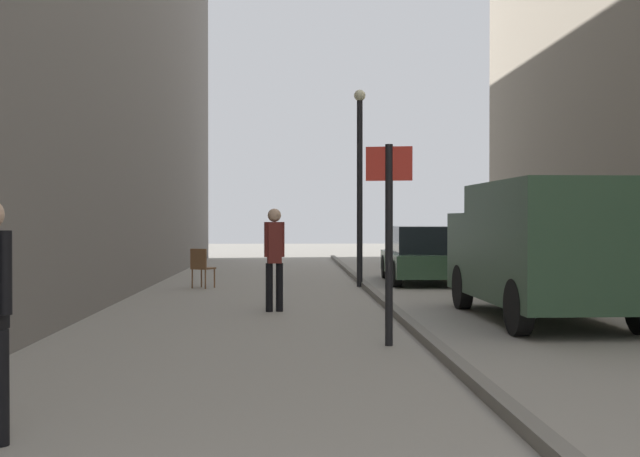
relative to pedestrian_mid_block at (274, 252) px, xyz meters
name	(u,v)px	position (x,y,z in m)	size (l,w,h in m)	color
ground_plane	(303,316)	(0.50, -0.69, -1.05)	(80.00, 80.00, 0.00)	gray
kerb_strip	(397,312)	(2.08, -0.69, -0.99)	(0.16, 40.00, 0.12)	slate
pedestrian_mid_block	(274,252)	(0.00, 0.00, 0.00)	(0.36, 0.24, 1.82)	black
delivery_van	(543,246)	(4.33, -1.44, 0.14)	(2.07, 4.93, 2.21)	#335138
parked_car	(423,255)	(3.71, 6.42, -0.34)	(1.93, 4.24, 1.45)	#335138
street_sign_post	(389,226)	(1.55, -3.86, 0.49)	(0.59, 0.16, 2.60)	black
lamp_post	(360,174)	(1.96, 5.14, 1.67)	(0.28, 0.28, 4.76)	black
cafe_chair_near_window	(201,265)	(-1.82, 4.83, -0.51)	(0.60, 0.60, 0.94)	brown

